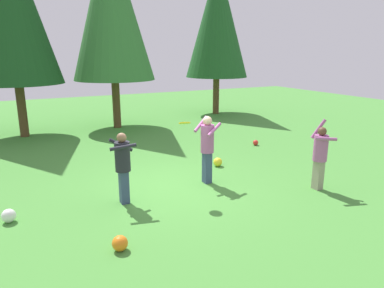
% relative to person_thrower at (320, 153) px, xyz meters
% --- Properties ---
extents(ground_plane, '(40.00, 40.00, 0.00)m').
position_rel_person_thrower_xyz_m(ground_plane, '(-3.11, 1.74, -0.94)').
color(ground_plane, '#478C38').
extents(person_thrower, '(0.60, 0.61, 1.74)m').
position_rel_person_thrower_xyz_m(person_thrower, '(0.00, 0.00, 0.00)').
color(person_thrower, gray).
rests_on(person_thrower, ground_plane).
extents(person_catcher, '(0.61, 0.56, 1.63)m').
position_rel_person_thrower_xyz_m(person_catcher, '(-4.54, 1.37, 0.03)').
color(person_catcher, '#38476B').
rests_on(person_catcher, ground_plane).
extents(person_bystander, '(0.75, 0.71, 1.76)m').
position_rel_person_thrower_xyz_m(person_bystander, '(-2.24, 1.64, 0.11)').
color(person_bystander, '#38476B').
rests_on(person_bystander, ground_plane).
extents(frisbee, '(0.34, 0.33, 0.10)m').
position_rel_person_thrower_xyz_m(frisbee, '(-3.12, 1.15, 0.82)').
color(frisbee, yellow).
extents(ball_orange, '(0.28, 0.28, 0.28)m').
position_rel_person_thrower_xyz_m(ball_orange, '(-5.19, -0.55, -0.80)').
color(ball_orange, orange).
rests_on(ball_orange, ground_plane).
extents(ball_red, '(0.20, 0.20, 0.20)m').
position_rel_person_thrower_xyz_m(ball_red, '(1.21, 4.16, -0.84)').
color(ball_red, red).
rests_on(ball_red, ground_plane).
extents(ball_white, '(0.28, 0.28, 0.28)m').
position_rel_person_thrower_xyz_m(ball_white, '(-6.89, 1.49, -0.80)').
color(ball_white, white).
rests_on(ball_white, ground_plane).
extents(ball_yellow, '(0.26, 0.26, 0.26)m').
position_rel_person_thrower_xyz_m(ball_yellow, '(-1.29, 2.68, -0.81)').
color(ball_yellow, yellow).
rests_on(ball_yellow, ground_plane).
extents(tree_far_right, '(3.27, 3.27, 7.81)m').
position_rel_person_thrower_xyz_m(tree_far_right, '(3.41, 10.73, 3.95)').
color(tree_far_right, brown).
rests_on(tree_far_right, ground_plane).
extents(tree_center, '(3.48, 3.48, 8.32)m').
position_rel_person_thrower_xyz_m(tree_center, '(-2.43, 9.58, 4.26)').
color(tree_center, brown).
rests_on(tree_center, ground_plane).
extents(tree_left, '(3.45, 3.45, 8.24)m').
position_rel_person_thrower_xyz_m(tree_left, '(-6.26, 9.55, 4.22)').
color(tree_left, brown).
rests_on(tree_left, ground_plane).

